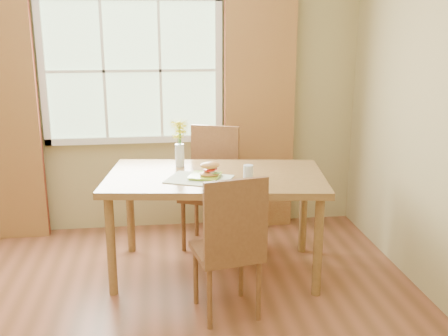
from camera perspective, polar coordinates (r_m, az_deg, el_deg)
name	(u,v)px	position (r m, az deg, el deg)	size (l,w,h in m)	color
room	(121,125)	(3.02, -11.16, 4.56)	(4.24, 3.84, 2.74)	brown
window	(132,71)	(4.85, -9.95, 10.38)	(1.62, 0.06, 1.32)	#AED39F
curtain_left	(1,119)	(4.99, -23.12, 4.89)	(0.65, 0.08, 2.20)	maroon
curtain_right	(259,114)	(4.90, 3.85, 5.91)	(0.65, 0.08, 2.20)	maroon
dining_table	(215,185)	(4.00, -0.94, -1.86)	(1.75, 1.14, 0.80)	brown
chair_near	(231,242)	(3.41, 0.71, -8.07)	(0.48, 0.48, 1.00)	brown
chair_far	(212,181)	(4.61, -1.33, -1.38)	(0.57, 0.57, 1.05)	brown
placemat	(199,179)	(3.86, -2.73, -1.21)	(0.45, 0.33, 0.01)	beige
plate	(205,177)	(3.89, -2.10, -0.95)	(0.22, 0.22, 0.01)	#9AC030
croissant_sandwich	(210,170)	(3.85, -1.55, -0.17)	(0.16, 0.11, 0.11)	#DF974C
water_glass	(248,173)	(3.85, 2.66, -0.50)	(0.07, 0.07, 0.11)	silver
flower_vase	(179,138)	(4.17, -4.87, 3.31)	(0.15, 0.15, 0.38)	silver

